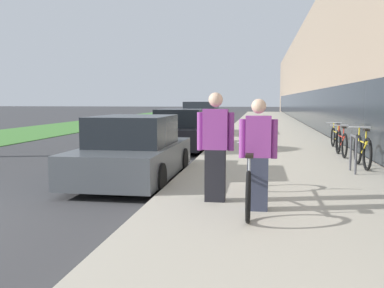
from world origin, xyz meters
TOP-DOWN VIEW (x-y plane):
  - sidewalk_slab at (6.18, 21.00)m, footprint 4.72×70.00m
  - storefront_facade at (13.58, 29.00)m, footprint 10.01×70.00m
  - lawn_strip at (-6.96, 25.00)m, footprint 5.48×70.00m
  - tandem_bicycle at (5.44, 1.94)m, footprint 0.52×2.89m
  - person_rider at (5.56, 1.56)m, footprint 0.56×0.22m
  - person_bystander at (4.88, 2.03)m, footprint 0.59×0.23m
  - bike_rack_hoop at (7.66, 5.23)m, footprint 0.05×0.60m
  - cruiser_bike_nearest at (8.04, 6.05)m, footprint 0.52×1.74m
  - cruiser_bike_middle at (7.93, 8.17)m, footprint 0.52×1.70m
  - cruiser_bike_farthest at (8.11, 10.19)m, footprint 0.52×1.79m
  - parked_sedan_curbside at (2.83, 4.30)m, footprint 1.93×4.19m
  - vintage_roadster_curbside at (2.80, 10.24)m, footprint 1.92×4.01m
  - parked_sedan_far at (2.72, 16.19)m, footprint 1.83×4.42m

SIDE VIEW (x-z plane):
  - lawn_strip at x=-6.96m, z-range 0.00..0.03m
  - sidewalk_slab at x=6.18m, z-range 0.00..0.16m
  - cruiser_bike_farthest at x=8.11m, z-range 0.09..0.96m
  - cruiser_bike_middle at x=7.93m, z-range 0.09..0.98m
  - tandem_bicycle at x=5.44m, z-range 0.10..0.98m
  - cruiser_bike_nearest at x=8.04m, z-range 0.08..1.04m
  - parked_sedan_curbside at x=2.83m, z-range -0.07..1.37m
  - vintage_roadster_curbside at x=2.80m, z-range -0.07..1.39m
  - bike_rack_hoop at x=7.66m, z-range 0.25..1.09m
  - parked_sedan_far at x=2.72m, z-range -0.09..1.61m
  - person_rider at x=5.56m, z-range 0.16..1.81m
  - person_bystander at x=4.88m, z-range 0.16..1.91m
  - storefront_facade at x=13.58m, z-range -0.01..7.46m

